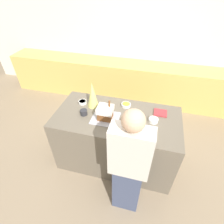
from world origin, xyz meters
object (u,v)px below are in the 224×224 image
gingerbread_house (105,112)px  candy_bowl_near_tray_right (83,102)px  decorative_tree (92,95)px  mug (84,112)px  candy_bowl_beside_tree (153,120)px  person (129,167)px  candy_bowl_far_left (138,116)px  candy_bowl_front_corner (126,105)px  cookbook (160,113)px  baking_tray (105,118)px

gingerbread_house → candy_bowl_near_tray_right: 0.50m
decorative_tree → mug: size_ratio=3.95×
candy_bowl_beside_tree → person: (-0.20, -0.70, -0.12)m
gingerbread_house → mug: size_ratio=2.76×
candy_bowl_far_left → person: size_ratio=0.07×
candy_bowl_front_corner → cookbook: size_ratio=0.78×
gingerbread_house → candy_bowl_beside_tree: 0.64m
gingerbread_house → candy_bowl_front_corner: (0.22, 0.34, -0.08)m
decorative_tree → candy_bowl_near_tray_right: decorative_tree is taller
decorative_tree → person: person is taller
candy_bowl_beside_tree → person: person is taller
person → candy_bowl_far_left: bearing=91.0°
person → candy_bowl_beside_tree: bearing=74.3°
candy_bowl_far_left → decorative_tree: bearing=170.6°
baking_tray → person: size_ratio=0.23×
mug → person: 0.97m
decorative_tree → candy_bowl_far_left: bearing=-9.4°
gingerbread_house → mug: 0.32m
baking_tray → candy_bowl_beside_tree: bearing=8.5°
baking_tray → mug: size_ratio=3.72×
cookbook → decorative_tree: bearing=-176.0°
gingerbread_house → mug: gingerbread_house is taller
cookbook → gingerbread_house: bearing=-157.7°
candy_bowl_front_corner → candy_bowl_near_tray_right: candy_bowl_front_corner is taller
cookbook → candy_bowl_beside_tree: bearing=-112.7°
baking_tray → gingerbread_house: 0.10m
gingerbread_house → candy_bowl_near_tray_right: bearing=150.1°
candy_bowl_front_corner → candy_bowl_far_left: candy_bowl_far_left is taller
candy_bowl_beside_tree → baking_tray: bearing=-171.5°
decorative_tree → candy_bowl_far_left: 0.70m
decorative_tree → candy_bowl_far_left: decorative_tree is taller
candy_bowl_near_tray_right → cookbook: (1.14, 0.05, -0.01)m
baking_tray → candy_bowl_near_tray_right: candy_bowl_near_tray_right is taller
decorative_tree → candy_bowl_beside_tree: bearing=-8.5°
gingerbread_house → person: person is taller
candy_bowl_front_corner → cookbook: 0.50m
candy_bowl_far_left → mug: mug is taller
baking_tray → candy_bowl_beside_tree: (0.63, 0.09, 0.02)m
candy_bowl_front_corner → candy_bowl_near_tray_right: bearing=-171.8°
candy_bowl_beside_tree → candy_bowl_near_tray_right: candy_bowl_beside_tree is taller
candy_bowl_front_corner → candy_bowl_near_tray_right: 0.65m
candy_bowl_front_corner → mug: 0.62m
candy_bowl_front_corner → gingerbread_house: bearing=-122.5°
baking_tray → gingerbread_house: size_ratio=1.35×
gingerbread_house → decorative_tree: (-0.25, 0.22, 0.09)m
baking_tray → mug: bearing=179.3°
candy_bowl_near_tray_right → cookbook: 1.14m
decorative_tree → mug: decorative_tree is taller
cookbook → person: size_ratio=0.11×
candy_bowl_far_left → candy_bowl_near_tray_right: (-0.85, 0.13, -0.01)m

